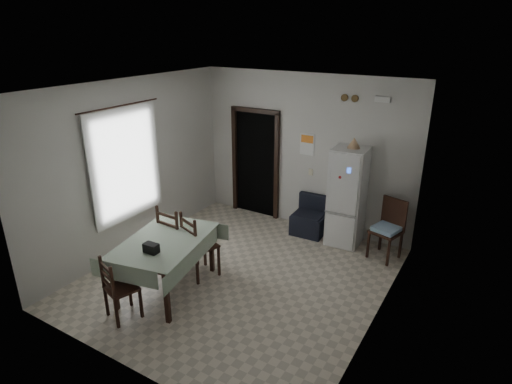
{
  "coord_description": "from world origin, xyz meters",
  "views": [
    {
      "loc": [
        3.18,
        -4.78,
        3.66
      ],
      "look_at": [
        0.0,
        0.5,
        1.25
      ],
      "focal_mm": 30.0,
      "sensor_mm": 36.0,
      "label": 1
    }
  ],
  "objects_px": {
    "navy_seat": "(309,216)",
    "dining_chair_far_left": "(178,236)",
    "corner_chair": "(386,230)",
    "dining_chair_far_right": "(200,244)",
    "dining_table": "(166,265)",
    "dining_chair_near_head": "(122,287)",
    "fridge": "(347,197)"
  },
  "relations": [
    {
      "from": "corner_chair",
      "to": "dining_chair_far_right",
      "type": "relative_size",
      "value": 0.96
    },
    {
      "from": "corner_chair",
      "to": "dining_chair_far_right",
      "type": "xyz_separation_m",
      "value": [
        -2.3,
        -2.0,
        0.02
      ]
    },
    {
      "from": "navy_seat",
      "to": "dining_chair_far_left",
      "type": "xyz_separation_m",
      "value": [
        -1.29,
        -2.18,
        0.19
      ]
    },
    {
      "from": "dining_chair_near_head",
      "to": "dining_chair_far_right",
      "type": "bearing_deg",
      "value": -81.51
    },
    {
      "from": "dining_chair_far_right",
      "to": "dining_chair_far_left",
      "type": "bearing_deg",
      "value": 19.55
    },
    {
      "from": "fridge",
      "to": "dining_chair_near_head",
      "type": "relative_size",
      "value": 1.93
    },
    {
      "from": "navy_seat",
      "to": "dining_chair_far_left",
      "type": "distance_m",
      "value": 2.54
    },
    {
      "from": "fridge",
      "to": "dining_chair_far_right",
      "type": "bearing_deg",
      "value": -128.02
    },
    {
      "from": "fridge",
      "to": "dining_table",
      "type": "bearing_deg",
      "value": -124.93
    },
    {
      "from": "navy_seat",
      "to": "dining_table",
      "type": "relative_size",
      "value": 0.46
    },
    {
      "from": "corner_chair",
      "to": "dining_chair_far_right",
      "type": "bearing_deg",
      "value": -123.26
    },
    {
      "from": "corner_chair",
      "to": "dining_chair_far_left",
      "type": "relative_size",
      "value": 0.93
    },
    {
      "from": "dining_chair_far_right",
      "to": "dining_table",
      "type": "bearing_deg",
      "value": 91.01
    },
    {
      "from": "navy_seat",
      "to": "dining_table",
      "type": "bearing_deg",
      "value": -113.03
    },
    {
      "from": "fridge",
      "to": "dining_table",
      "type": "relative_size",
      "value": 1.13
    },
    {
      "from": "fridge",
      "to": "navy_seat",
      "type": "bearing_deg",
      "value": 177.11
    },
    {
      "from": "fridge",
      "to": "dining_chair_far_right",
      "type": "relative_size",
      "value": 1.65
    },
    {
      "from": "dining_table",
      "to": "dining_chair_near_head",
      "type": "height_order",
      "value": "dining_chair_near_head"
    },
    {
      "from": "corner_chair",
      "to": "dining_chair_far_left",
      "type": "height_order",
      "value": "dining_chair_far_left"
    },
    {
      "from": "navy_seat",
      "to": "dining_table",
      "type": "height_order",
      "value": "dining_table"
    },
    {
      "from": "navy_seat",
      "to": "dining_chair_far_left",
      "type": "height_order",
      "value": "dining_chair_far_left"
    },
    {
      "from": "dining_table",
      "to": "dining_chair_far_left",
      "type": "height_order",
      "value": "dining_chair_far_left"
    },
    {
      "from": "dining_table",
      "to": "fridge",
      "type": "bearing_deg",
      "value": 46.58
    },
    {
      "from": "navy_seat",
      "to": "dining_chair_far_left",
      "type": "relative_size",
      "value": 0.65
    },
    {
      "from": "dining_table",
      "to": "dining_chair_far_right",
      "type": "height_order",
      "value": "dining_chair_far_right"
    },
    {
      "from": "corner_chair",
      "to": "dining_chair_near_head",
      "type": "xyz_separation_m",
      "value": [
        -2.54,
        -3.36,
        -0.05
      ]
    },
    {
      "from": "fridge",
      "to": "dining_chair_far_right",
      "type": "distance_m",
      "value": 2.69
    },
    {
      "from": "dining_chair_near_head",
      "to": "dining_table",
      "type": "bearing_deg",
      "value": -75.43
    },
    {
      "from": "navy_seat",
      "to": "corner_chair",
      "type": "xyz_separation_m",
      "value": [
        1.45,
        -0.18,
        0.15
      ]
    },
    {
      "from": "dining_table",
      "to": "dining_chair_near_head",
      "type": "bearing_deg",
      "value": -105.49
    },
    {
      "from": "dining_table",
      "to": "dining_chair_near_head",
      "type": "relative_size",
      "value": 1.71
    },
    {
      "from": "navy_seat",
      "to": "dining_chair_far_right",
      "type": "xyz_separation_m",
      "value": [
        -0.84,
        -2.18,
        0.17
      ]
    }
  ]
}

